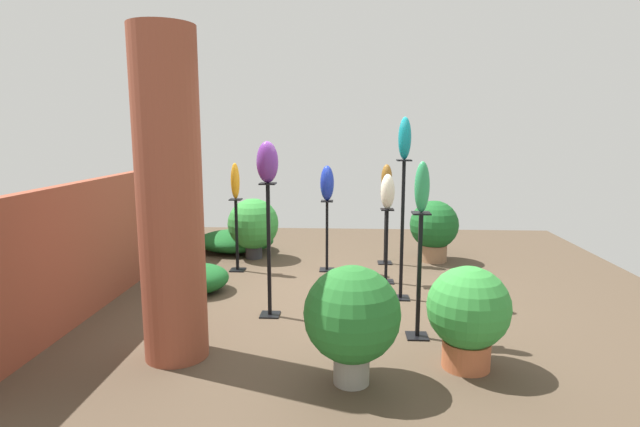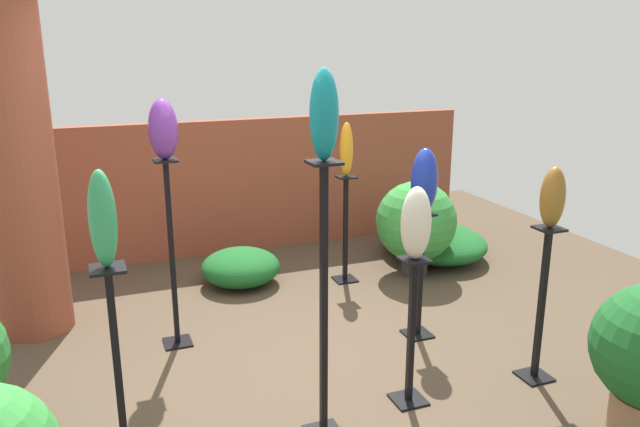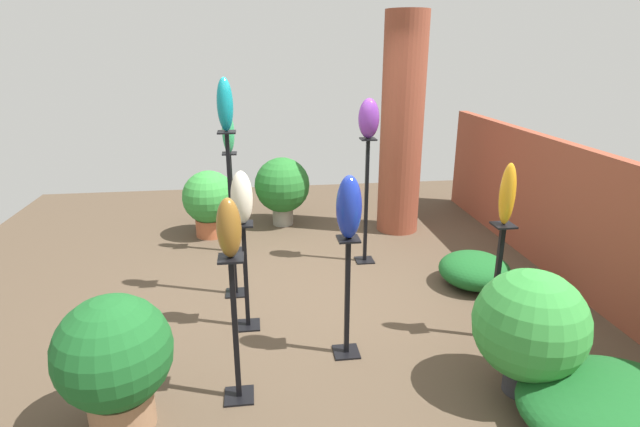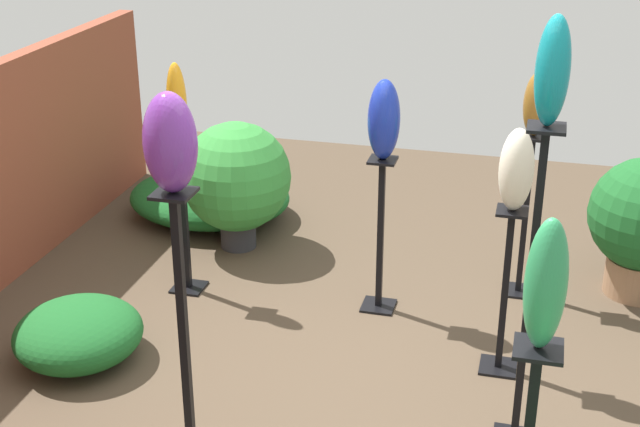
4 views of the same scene
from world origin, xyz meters
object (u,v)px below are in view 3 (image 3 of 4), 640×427
art_vase_jade (228,132)px  potted_plant_mid_left (282,186)px  art_vase_teal (225,104)px  art_vase_ivory (242,198)px  pedestal_teal (232,222)px  pedestal_amber (496,288)px  pedestal_ivory (246,281)px  brick_pillar (402,126)px  art_vase_bronze (229,228)px  potted_plant_front_right (114,358)px  pedestal_jade (233,208)px  pedestal_violet (366,207)px  art_vase_cobalt (349,207)px  potted_plant_near_pillar (209,200)px  art_vase_violet (369,118)px  art_vase_amber (507,194)px  pedestal_cobalt (347,303)px  pedestal_bronze (236,337)px  potted_plant_mid_right (530,326)px

art_vase_jade → potted_plant_mid_left: art_vase_jade is taller
art_vase_teal → art_vase_ivory: bearing=11.1°
potted_plant_mid_left → art_vase_jade: bearing=-35.0°
pedestal_teal → art_vase_teal: art_vase_teal is taller
art_vase_teal → pedestal_amber: bearing=63.6°
pedestal_ivory → potted_plant_mid_left: (-2.58, 0.46, 0.10)m
brick_pillar → art_vase_bronze: (3.11, -2.00, -0.11)m
art_vase_teal → potted_plant_front_right: (1.72, -0.66, -1.32)m
pedestal_jade → art_vase_ivory: (1.69, 0.16, 0.62)m
pedestal_violet → potted_plant_mid_left: bearing=-148.5°
art_vase_ivory → brick_pillar: bearing=138.5°
art_vase_cobalt → art_vase_bronze: size_ratio=1.22×
potted_plant_mid_left → art_vase_ivory: bearing=-10.1°
art_vase_teal → potted_plant_front_right: art_vase_teal is taller
pedestal_amber → pedestal_teal: bearing=-116.4°
potted_plant_near_pillar → art_vase_cobalt: bearing=24.0°
art_vase_cobalt → pedestal_violet: bearing=163.1°
pedestal_violet → art_vase_violet: (0.00, 0.00, 0.95)m
art_vase_bronze → potted_plant_near_pillar: art_vase_bronze is taller
pedestal_ivory → pedestal_violet: bearing=133.5°
pedestal_jade → potted_plant_near_pillar: 0.66m
art_vase_amber → art_vase_teal: 2.43m
pedestal_cobalt → pedestal_jade: size_ratio=0.82×
pedestal_jade → pedestal_bronze: size_ratio=1.13×
brick_pillar → art_vase_violet: (0.97, -0.65, 0.24)m
pedestal_jade → art_vase_violet: bearing=72.0°
pedestal_jade → potted_plant_mid_right: size_ratio=1.30×
pedestal_ivory → art_vase_bronze: size_ratio=2.44×
art_vase_bronze → potted_plant_front_right: (0.18, -0.72, -0.74)m
pedestal_teal → potted_plant_mid_right: bearing=49.3°
pedestal_jade → potted_plant_front_right: (2.79, -0.61, -0.04)m
art_vase_jade → art_vase_violet: size_ratio=1.11×
brick_pillar → art_vase_cobalt: 2.94m
pedestal_teal → potted_plant_near_pillar: pedestal_teal is taller
art_vase_ivory → potted_plant_near_pillar: 2.43m
pedestal_ivory → pedestal_jade: 1.71m
pedestal_cobalt → potted_plant_front_right: pedestal_cobalt is taller
potted_plant_mid_right → potted_plant_near_pillar: size_ratio=1.08×
art_vase_jade → pedestal_violet: bearing=72.0°
pedestal_teal → pedestal_ivory: bearing=11.1°
potted_plant_near_pillar → potted_plant_front_right: 3.39m
pedestal_ivory → pedestal_teal: size_ratio=0.59×
pedestal_amber → pedestal_bronze: size_ratio=0.95×
art_vase_teal → potted_plant_mid_left: 2.42m
pedestal_cobalt → art_vase_bronze: art_vase_bronze is taller
pedestal_teal → potted_plant_near_pillar: 1.72m
pedestal_teal → art_vase_jade: 1.27m
pedestal_ivory → potted_plant_front_right: pedestal_ivory is taller
art_vase_jade → art_vase_teal: art_vase_teal is taller
pedestal_teal → art_vase_amber: (1.05, 2.11, 0.50)m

